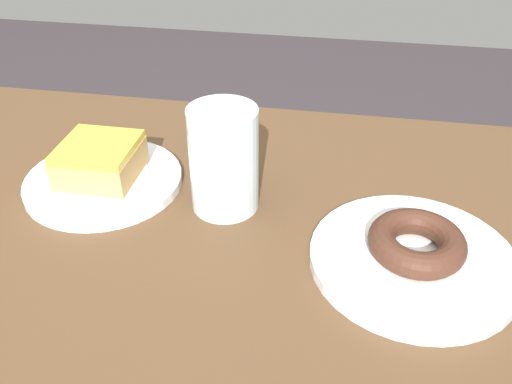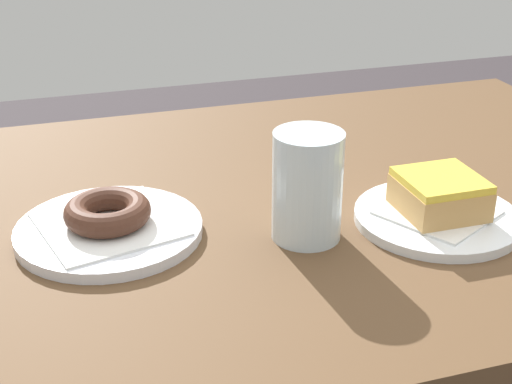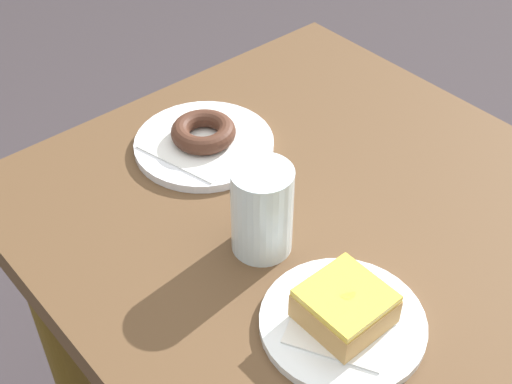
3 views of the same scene
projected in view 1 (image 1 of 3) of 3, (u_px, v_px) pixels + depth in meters
The scene contains 8 objects.
table at pixel (136, 330), 0.64m from camera, with size 0.96×0.74×0.78m.
plate_glazed_square at pixel (104, 181), 0.68m from camera, with size 0.20×0.20×0.01m, color white.
napkin_glazed_square at pixel (103, 176), 0.67m from camera, with size 0.11×0.11×0.00m, color white.
donut_glazed_square at pixel (100, 160), 0.66m from camera, with size 0.09×0.09×0.04m.
plate_chocolate_ring at pixel (413, 260), 0.55m from camera, with size 0.21×0.21×0.01m, color white.
napkin_chocolate_ring at pixel (414, 254), 0.55m from camera, with size 0.15×0.15×0.00m, color white.
donut_chocolate_ring at pixel (417, 242), 0.54m from camera, with size 0.10×0.10×0.03m, color #45261A.
water_glass at pixel (224, 160), 0.61m from camera, with size 0.08×0.08×0.13m, color silver.
Camera 1 is at (0.22, -0.40, 1.16)m, focal length 37.65 mm.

